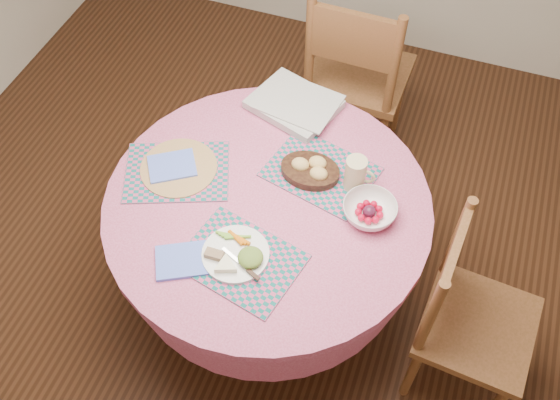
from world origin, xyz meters
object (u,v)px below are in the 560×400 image
Objects in this scene: wicker_trivet at (179,168)px; latte_mug at (356,174)px; fruit_bowl at (369,211)px; bread_bowl at (311,169)px; chair_back at (356,75)px; dinner_plate at (237,255)px; dining_table at (268,230)px; chair_right at (467,316)px.

latte_mug reaches higher than wicker_trivet.
fruit_bowl is at bearing 2.68° from wicker_trivet.
bread_bowl is 1.62× the size of latte_mug.
chair_back is 1.11m from wicker_trivet.
dinner_plate is 0.54m from latte_mug.
bread_bowl is at bearing -179.36° from latte_mug.
dining_table is 4.13× the size of wicker_trivet.
bread_bowl is (0.03, -0.83, 0.24)m from chair_back.
dinner_plate is at bearing -39.14° from wicker_trivet.
chair_back reaches higher than bread_bowl.
wicker_trivet is at bearing 175.61° from dining_table.
dining_table is at bearing 86.85° from chair_back.
chair_right is 3.83× the size of dinner_plate.
chair_back is (0.08, 1.01, -0.01)m from dining_table.
latte_mug is (0.29, 0.18, 0.27)m from dining_table.
chair_right is 1.31m from chair_back.
fruit_bowl is (0.75, 0.04, 0.02)m from wicker_trivet.
dining_table is 0.35m from dinner_plate.
chair_back is 0.90m from latte_mug.
dining_table is at bearing -170.24° from fruit_bowl.
latte_mug is 0.15m from fruit_bowl.
dining_table is at bearing -4.39° from wicker_trivet.
dinner_plate is (0.37, -0.30, 0.02)m from wicker_trivet.
dining_table is 8.71× the size of latte_mug.
chair_back reaches higher than chair_right.
wicker_trivet is 1.24× the size of dinner_plate.
dinner_plate is 1.70× the size of latte_mug.
fruit_bowl is at bearing 9.76° from dining_table.
chair_right reaches higher than bread_bowl.
dining_table is 0.83m from chair_right.
dinner_plate is (-0.09, -1.28, 0.23)m from chair_back.
dining_table is 5.39× the size of bread_bowl.
dining_table is 0.43m from latte_mug.
dinner_plate reaches higher than dining_table.
wicker_trivet is 0.69m from latte_mug.
latte_mug is at bearing 70.04° from chair_right.
dining_table is 5.73× the size of fruit_bowl.
latte_mug is at bearing 105.27° from chair_back.
latte_mug is at bearing 56.35° from dinner_plate.
dining_table is 1.19× the size of chair_back.
dinner_plate is at bearing -123.65° from latte_mug.
wicker_trivet reaches higher than dining_table.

